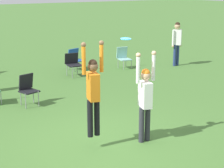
% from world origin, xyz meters
% --- Properties ---
extents(ground_plane, '(120.00, 120.00, 0.00)m').
position_xyz_m(ground_plane, '(0.00, 0.00, 0.00)').
color(ground_plane, '#477533').
extents(person_jumping, '(0.52, 0.41, 2.02)m').
position_xyz_m(person_jumping, '(-0.34, -0.04, 1.34)').
color(person_jumping, black).
rests_on(person_jumping, ground_plane).
extents(person_defending, '(0.52, 0.41, 2.02)m').
position_xyz_m(person_defending, '(0.78, -0.36, 1.06)').
color(person_defending, '#2D2D38').
rests_on(person_defending, ground_plane).
extents(frisbee, '(0.22, 0.22, 0.03)m').
position_xyz_m(frisbee, '(0.34, -0.22, 2.31)').
color(frisbee, '#2D9EDB').
extents(camping_chair_2, '(0.68, 0.73, 0.85)m').
position_xyz_m(camping_chair_2, '(2.93, 6.95, 0.48)').
color(camping_chair_2, gray).
rests_on(camping_chair_2, ground_plane).
extents(camping_chair_3, '(0.60, 0.64, 0.87)m').
position_xyz_m(camping_chair_3, '(2.36, 6.01, 0.51)').
color(camping_chair_3, gray).
rests_on(camping_chair_3, ground_plane).
extents(camping_chair_4, '(0.55, 0.60, 0.90)m').
position_xyz_m(camping_chair_4, '(-0.41, 3.55, 0.53)').
color(camping_chair_4, gray).
rests_on(camping_chair_4, ground_plane).
extents(camping_chair_5, '(0.54, 0.59, 0.89)m').
position_xyz_m(camping_chair_5, '(4.73, 6.06, 0.50)').
color(camping_chair_5, gray).
rests_on(camping_chair_5, ground_plane).
extents(person_spectator_near, '(0.53, 0.42, 1.86)m').
position_xyz_m(person_spectator_near, '(6.90, 5.21, 1.14)').
color(person_spectator_near, navy).
rests_on(person_spectator_near, ground_plane).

